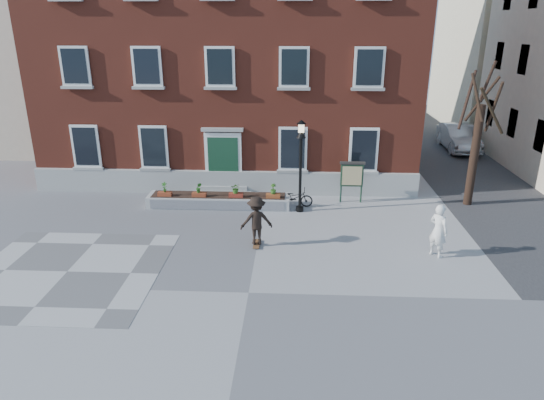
# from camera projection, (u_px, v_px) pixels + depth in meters

# --- Properties ---
(ground) EXTENTS (100.00, 100.00, 0.00)m
(ground) POSITION_uv_depth(u_px,v_px,m) (249.00, 293.00, 14.47)
(ground) COLOR gray
(ground) RESTS_ON ground
(checker_patch) EXTENTS (6.00, 6.00, 0.01)m
(checker_patch) POSITION_uv_depth(u_px,v_px,m) (67.00, 272.00, 15.69)
(checker_patch) COLOR #58585B
(checker_patch) RESTS_ON ground
(distant_building) EXTENTS (10.00, 12.00, 13.00)m
(distant_building) POSITION_uv_depth(u_px,v_px,m) (4.00, 40.00, 31.84)
(distant_building) COLOR beige
(distant_building) RESTS_ON ground
(bicycle) EXTENTS (1.60, 0.60, 0.83)m
(bicycle) POSITION_uv_depth(u_px,v_px,m) (295.00, 197.00, 21.14)
(bicycle) COLOR black
(bicycle) RESTS_ON ground
(parked_car) EXTENTS (1.78, 4.84, 1.58)m
(parked_car) POSITION_uv_depth(u_px,v_px,m) (459.00, 137.00, 30.50)
(parked_car) COLOR #B3B5B8
(parked_car) RESTS_ON ground
(bystander) EXTENTS (0.78, 0.82, 1.89)m
(bystander) POSITION_uv_depth(u_px,v_px,m) (438.00, 231.00, 16.46)
(bystander) COLOR white
(bystander) RESTS_ON ground
(brick_building) EXTENTS (18.40, 10.85, 12.60)m
(brick_building) POSITION_uv_depth(u_px,v_px,m) (234.00, 49.00, 25.50)
(brick_building) COLOR maroon
(brick_building) RESTS_ON ground
(planter_assembly) EXTENTS (6.20, 1.12, 1.15)m
(planter_assembly) POSITION_uv_depth(u_px,v_px,m) (219.00, 200.00, 21.19)
(planter_assembly) COLOR #BABBB6
(planter_assembly) RESTS_ON ground
(bare_tree) EXTENTS (1.83, 1.83, 6.16)m
(bare_tree) POSITION_uv_depth(u_px,v_px,m) (476.00, 143.00, 20.60)
(bare_tree) COLOR black
(bare_tree) RESTS_ON ground
(lamp_post) EXTENTS (0.40, 0.40, 3.93)m
(lamp_post) POSITION_uv_depth(u_px,v_px,m) (301.00, 154.00, 19.87)
(lamp_post) COLOR black
(lamp_post) RESTS_ON ground
(notice_board) EXTENTS (1.10, 0.16, 1.87)m
(notice_board) POSITION_uv_depth(u_px,v_px,m) (352.00, 175.00, 21.36)
(notice_board) COLOR #183024
(notice_board) RESTS_ON ground
(skateboarder) EXTENTS (1.26, 0.88, 1.86)m
(skateboarder) POSITION_uv_depth(u_px,v_px,m) (256.00, 221.00, 17.23)
(skateboarder) COLOR brown
(skateboarder) RESTS_ON ground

